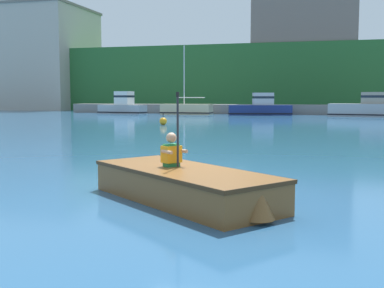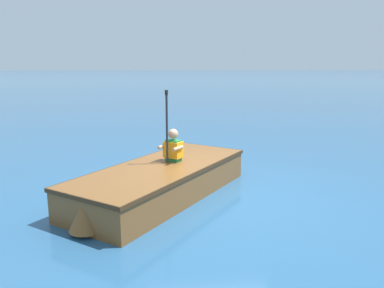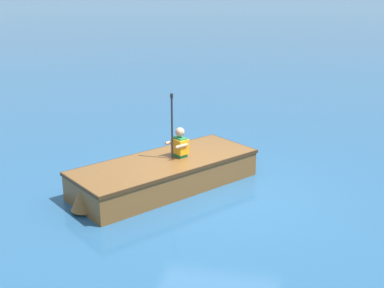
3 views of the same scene
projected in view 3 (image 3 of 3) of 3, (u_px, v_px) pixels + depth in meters
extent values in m
plane|color=#28567F|center=(215.00, 192.00, 8.70)|extent=(300.00, 300.00, 0.00)
cube|color=brown|center=(166.00, 174.00, 8.85)|extent=(3.52, 3.14, 0.52)
cube|color=#432A13|center=(165.00, 162.00, 8.78)|extent=(3.58, 3.20, 0.06)
cube|color=#432A13|center=(165.00, 162.00, 8.78)|extent=(3.00, 2.66, 0.02)
cone|color=brown|center=(84.00, 196.00, 7.84)|extent=(0.64, 0.64, 0.47)
cube|color=brown|center=(177.00, 160.00, 8.94)|extent=(0.88, 1.07, 0.03)
cube|color=#267F3F|center=(180.00, 147.00, 8.92)|extent=(0.27, 0.29, 0.37)
cube|color=orange|center=(180.00, 146.00, 8.91)|extent=(0.34, 0.36, 0.28)
sphere|color=tan|center=(180.00, 132.00, 8.83)|extent=(0.17, 0.17, 0.17)
cylinder|color=tan|center=(171.00, 142.00, 8.95)|extent=(0.24, 0.20, 0.06)
cylinder|color=tan|center=(181.00, 146.00, 8.73)|extent=(0.24, 0.20, 0.06)
cylinder|color=#232328|center=(172.00, 126.00, 8.68)|extent=(0.05, 0.05, 1.20)
cylinder|color=black|center=(172.00, 96.00, 8.50)|extent=(0.05, 0.05, 0.08)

